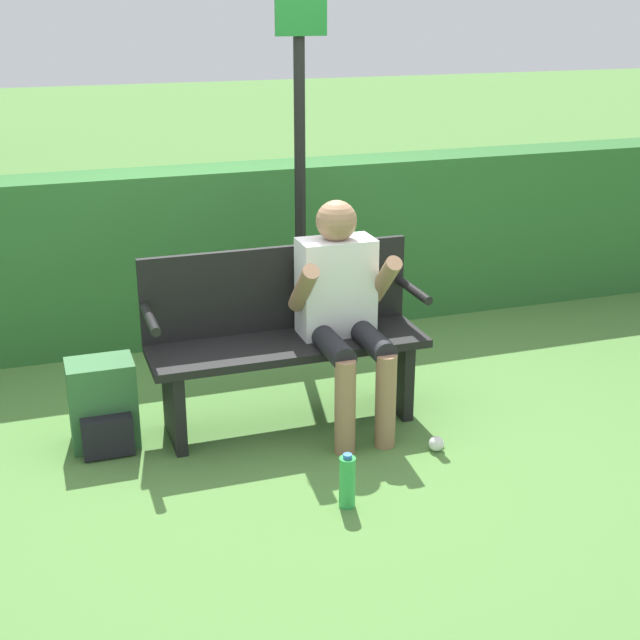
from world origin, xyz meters
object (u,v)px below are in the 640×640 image
person_seated (343,303)px  water_bottle (347,482)px  backpack (103,406)px  signpost (300,155)px  park_bench (285,338)px

person_seated → water_bottle: bearing=-108.4°
backpack → person_seated: bearing=-6.1°
person_seated → signpost: 1.19m
park_bench → person_seated: (0.29, -0.13, 0.21)m
park_bench → person_seated: bearing=-24.2°
person_seated → water_bottle: (-0.28, -0.85, -0.57)m
signpost → park_bench: bearing=-113.0°
park_bench → person_seated: size_ratio=1.22×
person_seated → signpost: size_ratio=0.53×
water_bottle → signpost: (0.36, 1.86, 1.20)m
park_bench → water_bottle: bearing=-89.5°
water_bottle → person_seated: bearing=71.6°
backpack → signpost: (1.37, 0.87, 1.11)m
person_seated → signpost: bearing=85.5°
park_bench → signpost: size_ratio=0.64×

